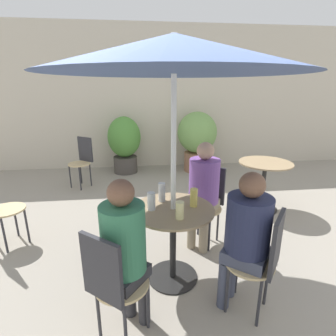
{
  "coord_description": "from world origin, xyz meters",
  "views": [
    {
      "loc": [
        -0.42,
        -1.92,
        1.75
      ],
      "look_at": [
        -0.14,
        0.56,
        0.98
      ],
      "focal_mm": 28.0,
      "sensor_mm": 36.0,
      "label": 1
    }
  ],
  "objects": [
    {
      "name": "beer_glass_1",
      "position": [
        -0.22,
        0.33,
        0.82
      ],
      "size": [
        0.07,
        0.07,
        0.18
      ],
      "color": "silver",
      "rests_on": "cafe_table_near"
    },
    {
      "name": "bistro_chair_2",
      "position": [
        0.35,
        0.78,
        0.53
      ],
      "size": [
        0.43,
        0.44,
        0.89
      ],
      "rotation": [
        0.0,
        0.0,
        -0.67
      ],
      "color": "tan",
      "rests_on": "ground_plane"
    },
    {
      "name": "beer_glass_2",
      "position": [
        -0.33,
        0.16,
        0.81
      ],
      "size": [
        0.07,
        0.07,
        0.16
      ],
      "color": "silver",
      "rests_on": "cafe_table_near"
    },
    {
      "name": "seated_person_2",
      "position": [
        0.26,
        0.66,
        0.71
      ],
      "size": [
        0.41,
        0.42,
        1.21
      ],
      "rotation": [
        0.0,
        0.0,
        -0.67
      ],
      "color": "gray",
      "rests_on": "ground_plane"
    },
    {
      "name": "beer_glass_3",
      "position": [
        -0.11,
        -0.03,
        0.8
      ],
      "size": [
        0.07,
        0.07,
        0.15
      ],
      "color": "beige",
      "rests_on": "cafe_table_near"
    },
    {
      "name": "seated_person_1",
      "position": [
        0.37,
        -0.24,
        0.7
      ],
      "size": [
        0.43,
        0.42,
        1.18
      ],
      "rotation": [
        0.0,
        0.0,
        4.04
      ],
      "color": "#42475B",
      "rests_on": "ground_plane"
    },
    {
      "name": "ground_plane",
      "position": [
        0.0,
        0.0,
        0.0
      ],
      "size": [
        20.0,
        20.0,
        0.0
      ],
      "primitive_type": "plane",
      "color": "gray"
    },
    {
      "name": "umbrella",
      "position": [
        -0.14,
        0.16,
        1.98
      ],
      "size": [
        2.01,
        2.01,
        2.13
      ],
      "color": "silver",
      "rests_on": "ground_plane"
    },
    {
      "name": "seated_person_0",
      "position": [
        -0.54,
        -0.35,
        0.72
      ],
      "size": [
        0.38,
        0.39,
        1.2
      ],
      "rotation": [
        0.0,
        0.0,
        2.47
      ],
      "color": "#2D2D33",
      "rests_on": "ground_plane"
    },
    {
      "name": "beer_glass_0",
      "position": [
        0.05,
        0.18,
        0.81
      ],
      "size": [
        0.07,
        0.07,
        0.17
      ],
      "color": "#DBC65B",
      "rests_on": "cafe_table_near"
    },
    {
      "name": "bistro_chair_3",
      "position": [
        -1.44,
        2.78,
        0.53
      ],
      "size": [
        0.43,
        0.44,
        0.89
      ],
      "rotation": [
        0.0,
        0.0,
        5.66
      ],
      "color": "tan",
      "rests_on": "ground_plane"
    },
    {
      "name": "potted_plant_0",
      "position": [
        -0.71,
        3.5,
        0.66
      ],
      "size": [
        0.68,
        0.68,
        1.18
      ],
      "color": "#47423D",
      "rests_on": "ground_plane"
    },
    {
      "name": "bistro_chair_0",
      "position": [
        -0.62,
        -0.46,
        0.53
      ],
      "size": [
        0.43,
        0.44,
        0.89
      ],
      "rotation": [
        0.0,
        0.0,
        -3.81
      ],
      "color": "tan",
      "rests_on": "ground_plane"
    },
    {
      "name": "cafe_table_far",
      "position": [
        1.37,
        1.48,
        0.52
      ],
      "size": [
        0.75,
        0.75,
        0.73
      ],
      "color": "black",
      "rests_on": "ground_plane"
    },
    {
      "name": "cafe_table_near",
      "position": [
        -0.14,
        0.16,
        0.52
      ],
      "size": [
        0.73,
        0.73,
        0.73
      ],
      "color": "black",
      "rests_on": "ground_plane"
    },
    {
      "name": "storefront_wall",
      "position": [
        0.0,
        3.94,
        1.5
      ],
      "size": [
        10.0,
        0.06,
        3.0
      ],
      "color": "beige",
      "rests_on": "ground_plane"
    },
    {
      "name": "bistro_chair_1",
      "position": [
        0.48,
        -0.33,
        0.53
      ],
      "size": [
        0.44,
        0.43,
        0.89
      ],
      "rotation": [
        0.0,
        0.0,
        -2.24
      ],
      "color": "tan",
      "rests_on": "ground_plane"
    },
    {
      "name": "potted_plant_1",
      "position": [
        0.81,
        3.43,
        0.74
      ],
      "size": [
        0.82,
        0.82,
        1.26
      ],
      "color": "#93664C",
      "rests_on": "ground_plane"
    }
  ]
}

